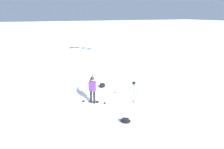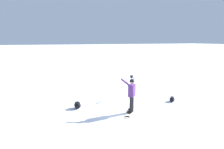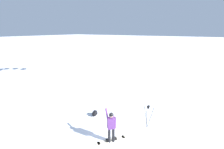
{
  "view_description": "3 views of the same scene",
  "coord_description": "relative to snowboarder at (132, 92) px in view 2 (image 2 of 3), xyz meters",
  "views": [
    {
      "loc": [
        -11.03,
        4.57,
        5.37
      ],
      "look_at": [
        0.67,
        -0.79,
        1.59
      ],
      "focal_mm": 33.29,
      "sensor_mm": 36.0,
      "label": 1
    },
    {
      "loc": [
        4.78,
        9.05,
        3.57
      ],
      "look_at": [
        0.76,
        -0.86,
        1.7
      ],
      "focal_mm": 31.78,
      "sensor_mm": 36.0,
      "label": 2
    },
    {
      "loc": [
        -3.44,
        6.59,
        5.7
      ],
      "look_at": [
        1.78,
        -1.68,
        2.91
      ],
      "focal_mm": 25.15,
      "sensor_mm": 36.0,
      "label": 3
    }
  ],
  "objects": [
    {
      "name": "ground_plane",
      "position": [
        -0.34,
        -0.68,
        -1.05
      ],
      "size": [
        300.0,
        300.0,
        0.0
      ],
      "primitive_type": "plane",
      "color": "white"
    },
    {
      "name": "snowboarder",
      "position": [
        0.0,
        0.0,
        0.0
      ],
      "size": [
        0.76,
        0.51,
        1.74
      ],
      "color": "black",
      "rests_on": "ground_plane"
    },
    {
      "name": "snowboard",
      "position": [
        0.05,
        -0.08,
        -1.03
      ],
      "size": [
        1.19,
        1.5,
        0.1
      ],
      "color": "beige",
      "rests_on": "ground_plane"
    },
    {
      "name": "gear_bag_large",
      "position": [
        2.37,
        -1.6,
        -0.87
      ],
      "size": [
        0.38,
        0.51,
        0.35
      ],
      "color": "black",
      "rests_on": "ground_plane"
    },
    {
      "name": "camera_tripod",
      "position": [
        -1.15,
        -2.24,
        -0.03
      ],
      "size": [
        0.6,
        0.6,
        1.43
      ],
      "color": "#262628",
      "rests_on": "ground_plane"
    },
    {
      "name": "gear_bag_small",
      "position": [
        -3.04,
        -0.68,
        -0.9
      ],
      "size": [
        0.56,
        0.6,
        0.27
      ],
      "color": "black",
      "rests_on": "ground_plane"
    }
  ]
}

